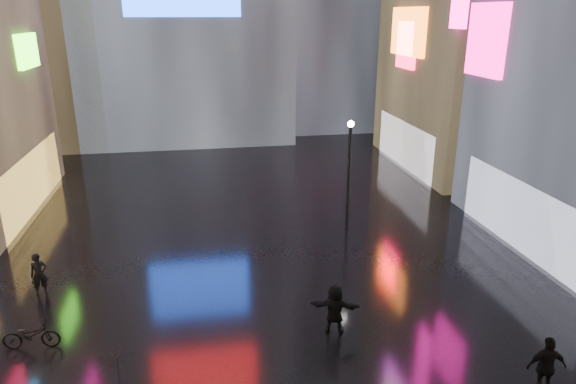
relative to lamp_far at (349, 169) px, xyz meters
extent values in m
plane|color=black|center=(-4.36, -0.51, -2.94)|extent=(140.00, 140.00, 0.00)
cube|color=#FFC659|center=(-15.46, 5.49, -1.44)|extent=(0.20, 10.00, 3.00)
cube|color=#4FFF1C|center=(-15.21, 7.32, 4.97)|extent=(0.25, 3.00, 1.71)
cube|color=white|center=(6.74, -3.51, -1.44)|extent=(0.20, 9.00, 3.00)
cube|color=#FF0C87|center=(6.49, 0.62, 5.64)|extent=(0.25, 2.99, 3.26)
cube|color=white|center=(6.74, 9.49, -1.44)|extent=(0.20, 9.00, 3.00)
cube|color=orange|center=(6.49, 9.82, 5.71)|extent=(0.25, 4.92, 2.91)
cube|color=#FF0C33|center=(6.49, 9.93, 4.90)|extent=(0.25, 2.63, 2.87)
cylinder|color=black|center=(0.00, 0.00, -0.44)|extent=(0.16, 0.16, 5.00)
sphere|color=white|center=(0.00, 0.00, 2.11)|extent=(0.30, 0.30, 0.30)
imported|color=black|center=(2.00, -11.94, -2.06)|extent=(1.10, 0.60, 1.77)
imported|color=black|center=(-2.80, -8.21, -2.08)|extent=(1.67, 0.96, 1.72)
imported|color=black|center=(-12.73, -4.03, -2.14)|extent=(0.69, 0.57, 1.61)
imported|color=black|center=(-8.77, -12.11, -0.61)|extent=(1.34, 1.35, 0.87)
imported|color=black|center=(-12.14, -7.38, -2.49)|extent=(1.75, 0.70, 0.90)
camera|label=1|loc=(-6.72, -21.88, 6.80)|focal=32.00mm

